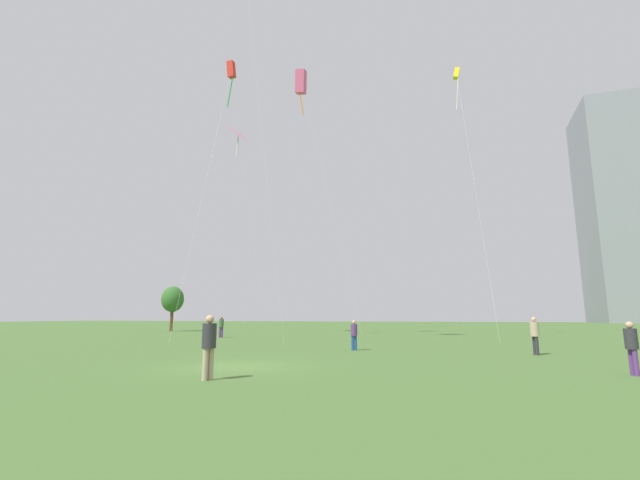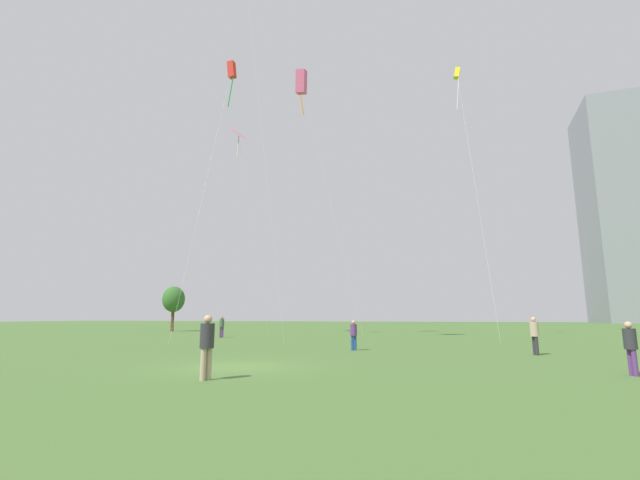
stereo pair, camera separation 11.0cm
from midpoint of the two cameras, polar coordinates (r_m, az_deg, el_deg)
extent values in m
plane|color=#476B30|center=(16.59, -11.13, -16.01)|extent=(280.00, 280.00, 0.00)
cylinder|color=#593372|center=(16.90, 35.57, -12.92)|extent=(0.15, 0.15, 0.79)
cylinder|color=#593372|center=(16.77, 35.92, -12.92)|extent=(0.15, 0.15, 0.79)
cylinder|color=#2D2D33|center=(16.79, 35.50, -10.51)|extent=(0.36, 0.36, 0.63)
sphere|color=tan|center=(16.78, 35.35, -9.08)|extent=(0.21, 0.21, 0.21)
cylinder|color=#1E478C|center=(24.01, 4.17, -13.33)|extent=(0.14, 0.14, 0.77)
cylinder|color=#1E478C|center=(24.04, 4.56, -13.32)|extent=(0.14, 0.14, 0.77)
cylinder|color=#593372|center=(23.99, 4.34, -11.68)|extent=(0.35, 0.35, 0.61)
sphere|color=tan|center=(23.99, 4.33, -10.71)|extent=(0.21, 0.21, 0.21)
cylinder|color=#2D2D33|center=(23.47, 26.22, -12.32)|extent=(0.16, 0.16, 0.86)
cylinder|color=#2D2D33|center=(23.33, 26.47, -12.33)|extent=(0.16, 0.16, 0.86)
cylinder|color=tan|center=(23.37, 26.20, -10.45)|extent=(0.39, 0.39, 0.68)
sphere|color=tan|center=(23.36, 26.11, -9.34)|extent=(0.23, 0.23, 0.23)
cylinder|color=tan|center=(13.37, -14.38, -15.48)|extent=(0.17, 0.17, 0.89)
cylinder|color=tan|center=(13.27, -15.07, -15.49)|extent=(0.17, 0.17, 0.89)
cylinder|color=#2D2D33|center=(13.26, -14.57, -12.06)|extent=(0.41, 0.41, 0.70)
sphere|color=tan|center=(13.25, -14.48, -10.03)|extent=(0.24, 0.24, 0.24)
cylinder|color=#593372|center=(39.10, -12.82, -11.74)|extent=(0.16, 0.16, 0.88)
cylinder|color=#593372|center=(39.10, -13.09, -11.73)|extent=(0.16, 0.16, 0.88)
cylinder|color=#3F593F|center=(39.08, -12.91, -10.59)|extent=(0.40, 0.40, 0.69)
sphere|color=#997051|center=(39.08, -12.89, -9.90)|extent=(0.24, 0.24, 0.24)
cylinder|color=silver|center=(43.30, 1.31, 4.71)|extent=(5.39, 3.14, 25.57)
cube|color=#E5598C|center=(47.53, -2.60, 20.03)|extent=(1.15, 1.41, 2.56)
cylinder|color=orange|center=(46.57, -2.62, 17.93)|extent=(0.63, 0.18, 3.31)
cylinder|color=silver|center=(47.47, -8.94, 0.97)|extent=(2.43, 3.68, 21.45)
pyramid|color=#E5598C|center=(49.57, -10.78, 13.59)|extent=(2.99, 2.49, 2.15)
cylinder|color=white|center=(48.99, -10.87, 11.94)|extent=(0.33, 0.30, 2.39)
cylinder|color=silver|center=(32.00, -8.05, 16.58)|extent=(3.00, 3.14, 32.11)
cylinder|color=silver|center=(38.78, 19.61, 6.42)|extent=(1.54, 6.16, 24.74)
cube|color=yellow|center=(46.39, 17.41, 20.13)|extent=(0.69, 0.69, 1.27)
cylinder|color=white|center=(45.46, 17.54, 18.00)|extent=(0.40, 0.67, 3.26)
cylinder|color=silver|center=(36.80, -14.90, 7.26)|extent=(0.52, 8.15, 25.00)
cube|color=red|center=(45.27, -11.64, 21.06)|extent=(0.73, 0.76, 1.64)
cylinder|color=green|center=(44.26, -11.74, 18.81)|extent=(0.68, 0.27, 3.42)
cylinder|color=brown|center=(57.20, -18.96, -9.78)|extent=(0.38, 0.38, 2.96)
ellipsoid|color=#336628|center=(57.24, -18.83, -7.36)|extent=(2.70, 2.70, 3.15)
cube|color=gray|center=(154.38, 34.04, 3.09)|extent=(15.72, 24.68, 64.36)
camera|label=1|loc=(0.06, -90.11, 0.02)|focal=24.38mm
camera|label=2|loc=(0.06, 89.89, -0.02)|focal=24.38mm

